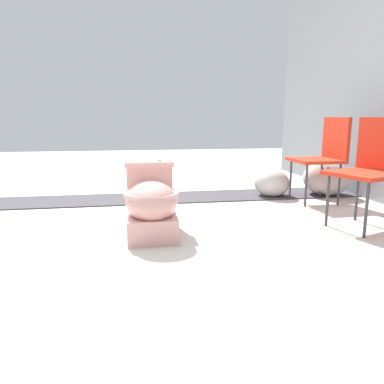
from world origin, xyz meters
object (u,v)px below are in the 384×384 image
object	(u,v)px
boulder_near	(272,183)
boulder_far	(326,178)
toilet	(151,204)
folding_chair_middle	(374,161)
folding_chair_left	(325,151)

from	to	relation	value
boulder_near	boulder_far	size ratio (longest dim) A/B	0.76
toilet	folding_chair_middle	distance (m)	1.70
folding_chair_left	boulder_near	size ratio (longest dim) A/B	2.24
folding_chair_middle	boulder_near	xyz separation A→B (m)	(-1.19, -0.33, -0.36)
toilet	folding_chair_left	xyz separation A→B (m)	(-0.78, 1.76, 0.29)
folding_chair_left	boulder_far	distance (m)	0.47
toilet	folding_chair_middle	bearing A→B (deg)	87.51
folding_chair_left	folding_chair_middle	bearing A→B (deg)	83.57
folding_chair_middle	boulder_far	size ratio (longest dim) A/B	1.71
folding_chair_middle	boulder_near	distance (m)	1.29
toilet	boulder_far	xyz separation A→B (m)	(-1.06, 1.95, -0.03)
folding_chair_left	folding_chair_middle	world-z (taller)	same
toilet	folding_chair_left	distance (m)	1.94
folding_chair_middle	boulder_near	world-z (taller)	folding_chair_middle
toilet	boulder_near	bearing A→B (deg)	129.96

